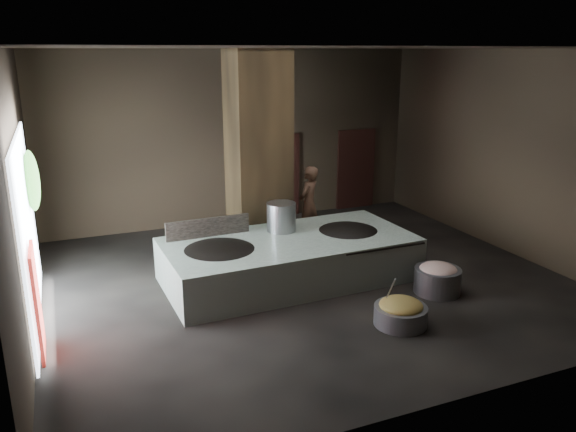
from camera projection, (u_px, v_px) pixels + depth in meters
name	position (u px, v px, depth m)	size (l,w,h in m)	color
floor	(305.00, 282.00, 11.38)	(10.00, 9.00, 0.10)	black
ceiling	(307.00, 45.00, 10.07)	(10.00, 9.00, 0.10)	black
back_wall	(235.00, 138.00, 14.76)	(10.00, 0.10, 4.50)	black
front_wall	(463.00, 243.00, 6.69)	(10.00, 0.10, 4.50)	black
left_wall	(15.00, 196.00, 8.87)	(0.10, 9.00, 4.50)	black
right_wall	(511.00, 153.00, 12.58)	(0.10, 9.00, 4.50)	black
pillar	(258.00, 155.00, 12.30)	(1.20, 1.20, 4.50)	black
hearth_platform	(289.00, 259.00, 11.28)	(4.93, 2.36, 0.86)	silver
platform_cap	(289.00, 241.00, 11.17)	(4.83, 2.32, 0.03)	black
wok_left	(220.00, 254.00, 10.61)	(1.56, 1.56, 0.43)	black
wok_left_rim	(220.00, 251.00, 10.59)	(1.59, 1.59, 0.05)	black
wok_right	(348.00, 235.00, 11.73)	(1.45, 1.45, 0.41)	black
wok_right_rim	(348.00, 232.00, 11.71)	(1.48, 1.48, 0.05)	black
stock_pot	(281.00, 218.00, 11.58)	(0.60, 0.60, 0.64)	#97999E
splash_guard	(208.00, 228.00, 11.24)	(1.72, 0.06, 0.43)	black
cook	(309.00, 204.00, 13.51)	(0.66, 0.43, 1.82)	brown
veg_basin	(400.00, 315.00, 9.46)	(0.90, 0.90, 0.33)	slate
veg_fill	(401.00, 305.00, 9.40)	(0.74, 0.74, 0.23)	olive
ladle	(389.00, 292.00, 9.42)	(0.03, 0.03, 0.71)	#97999E
meat_basin	(437.00, 280.00, 10.70)	(0.88, 0.88, 0.48)	slate
meat_fill	(438.00, 270.00, 10.64)	(0.73, 0.73, 0.28)	tan
doorway_near	(279.00, 177.00, 15.43)	(1.18, 0.08, 2.38)	black
doorway_near_glow	(271.00, 180.00, 15.33)	(0.83, 0.04, 1.97)	#8C6647
doorway_far	(356.00, 170.00, 16.32)	(1.18, 0.08, 2.38)	black
doorway_far_glow	(344.00, 172.00, 16.38)	(0.89, 0.04, 2.11)	#8C6647
left_opening	(28.00, 230.00, 9.27)	(0.04, 4.20, 3.10)	white
pavilion_sliver	(37.00, 302.00, 8.36)	(0.05, 0.90, 1.70)	maroon
tree_silhouette	(32.00, 181.00, 10.11)	(0.28, 1.10, 1.10)	#194714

